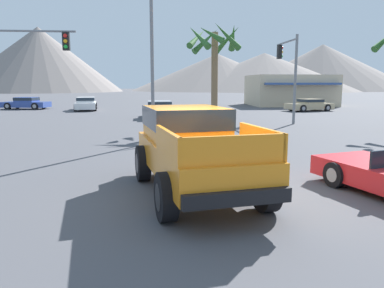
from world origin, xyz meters
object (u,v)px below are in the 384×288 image
traffic_light_main (26,57)px  orange_pickup_truck (192,144)px  parked_car_silver (160,109)px  traffic_light_crosswalk (288,63)px  parked_car_tan (310,105)px  palm_tree_tall (214,50)px  street_lamp_post (152,23)px  parked_car_white (86,104)px  parked_car_blue (26,103)px

traffic_light_main → orange_pickup_truck: bearing=-57.6°
parked_car_silver → traffic_light_crosswalk: (8.02, -3.29, 3.06)m
traffic_light_crosswalk → parked_car_silver: bearing=67.7°
parked_car_tan → palm_tree_tall: 15.67m
traffic_light_main → street_lamp_post: street_lamp_post is taller
parked_car_white → parked_car_tan: size_ratio=1.05×
parked_car_blue → palm_tree_tall: 22.61m
parked_car_tan → orange_pickup_truck: bearing=138.7°
parked_car_tan → parked_car_silver: bearing=99.1°
parked_car_silver → parked_car_tan: parked_car_silver is taller
parked_car_white → traffic_light_main: 14.83m
parked_car_tan → palm_tree_tall: palm_tree_tall is taller
parked_car_tan → palm_tree_tall: size_ratio=0.77×
traffic_light_crosswalk → palm_tree_tall: palm_tree_tall is taller
orange_pickup_truck → parked_car_white: size_ratio=1.15×
orange_pickup_truck → parked_car_silver: (-0.77, 18.18, -0.46)m
parked_car_silver → parked_car_blue: bearing=139.0°
parked_car_silver → palm_tree_tall: palm_tree_tall is taller
parked_car_tan → traffic_light_crosswalk: (-5.14, -8.83, 3.12)m
parked_car_white → traffic_light_main: (-0.10, -14.49, 3.15)m
parked_car_blue → traffic_light_crosswalk: traffic_light_crosswalk is taller
parked_car_white → parked_car_blue: (-5.91, 1.94, -0.02)m
parked_car_white → street_lamp_post: bearing=100.2°
parked_car_tan → traffic_light_main: (-19.92, -11.84, 3.20)m
parked_car_silver → parked_car_tan: size_ratio=1.00×
street_lamp_post → parked_car_tan: bearing=51.3°
parked_car_white → parked_car_silver: size_ratio=1.05×
palm_tree_tall → parked_car_tan: bearing=48.3°
parked_car_blue → traffic_light_main: (5.82, -16.43, 3.17)m
parked_car_silver → street_lamp_post: size_ratio=0.55×
orange_pickup_truck → parked_car_silver: bearing=81.8°
parked_car_white → palm_tree_tall: 17.41m
palm_tree_tall → traffic_light_main: bearing=-177.2°
orange_pickup_truck → parked_car_tan: bearing=51.8°
traffic_light_crosswalk → parked_car_tan: bearing=-30.2°
traffic_light_main → parked_car_blue: bearing=109.5°
parked_car_silver → traffic_light_crosswalk: bearing=-24.5°
street_lamp_post → palm_tree_tall: street_lamp_post is taller
orange_pickup_truck → parked_car_white: 27.41m
parked_car_white → traffic_light_main: bearing=81.5°
street_lamp_post → traffic_light_main: bearing=143.2°
parked_car_white → parked_car_blue: parked_car_white is taller
parked_car_tan → street_lamp_post: size_ratio=0.55×
parked_car_silver → traffic_light_crosswalk: 9.19m
orange_pickup_truck → street_lamp_post: bearing=87.5°
palm_tree_tall → street_lamp_post: bearing=-121.2°
parked_car_blue → traffic_light_crosswalk: 24.78m
parked_car_white → traffic_light_crosswalk: traffic_light_crosswalk is taller
traffic_light_main → traffic_light_crosswalk: size_ratio=1.01×
street_lamp_post → palm_tree_tall: (3.25, 5.37, -0.52)m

